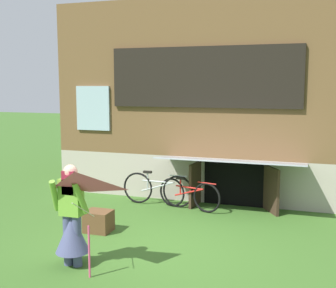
% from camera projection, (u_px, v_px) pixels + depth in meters
% --- Properties ---
extents(ground_plane, '(60.00, 60.00, 0.00)m').
position_uv_depth(ground_plane, '(160.00, 247.00, 7.46)').
color(ground_plane, '#386023').
extents(log_house, '(7.59, 5.89, 4.76)m').
position_uv_depth(log_house, '(223.00, 99.00, 12.20)').
color(log_house, '#ADA393').
rests_on(log_house, ground_plane).
extents(person, '(0.61, 0.52, 1.58)m').
position_uv_depth(person, '(72.00, 224.00, 6.61)').
color(person, '#474C75').
rests_on(person, ground_plane).
extents(kite, '(0.96, 1.05, 1.45)m').
position_uv_depth(kite, '(76.00, 200.00, 5.88)').
color(kite, '#E54C7F').
rests_on(kite, ground_plane).
extents(bicycle_red, '(1.52, 0.44, 0.71)m').
position_uv_depth(bicycle_red, '(189.00, 194.00, 9.66)').
color(bicycle_red, black).
rests_on(bicycle_red, ground_plane).
extents(bicycle_silver, '(1.73, 0.12, 0.79)m').
position_uv_depth(bicycle_silver, '(157.00, 189.00, 10.00)').
color(bicycle_silver, black).
rests_on(bicycle_silver, ground_plane).
extents(wooden_crate, '(0.49, 0.41, 0.40)m').
position_uv_depth(wooden_crate, '(99.00, 221.00, 8.22)').
color(wooden_crate, brown).
rests_on(wooden_crate, ground_plane).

